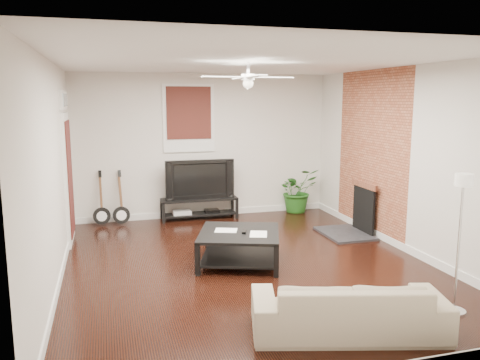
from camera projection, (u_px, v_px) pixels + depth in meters
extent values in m
cube|color=black|center=(248.00, 265.00, 6.79)|extent=(5.00, 6.00, 0.01)
cube|color=white|center=(248.00, 62.00, 6.32)|extent=(5.00, 6.00, 0.01)
cube|color=silver|center=(204.00, 146.00, 9.40)|extent=(5.00, 0.01, 2.80)
cube|color=silver|center=(359.00, 219.00, 3.71)|extent=(5.00, 0.01, 2.80)
cube|color=silver|center=(53.00, 174.00, 5.89)|extent=(0.01, 6.00, 2.80)
cube|color=silver|center=(407.00, 160.00, 7.22)|extent=(0.01, 6.00, 2.80)
cube|color=#984B31|center=(371.00, 153.00, 8.17)|extent=(0.02, 2.20, 2.80)
cube|color=black|center=(354.00, 208.00, 8.25)|extent=(0.80, 1.10, 0.92)
cube|color=#3F1C11|center=(189.00, 118.00, 9.20)|extent=(1.00, 0.06, 1.30)
cube|color=white|center=(68.00, 166.00, 7.73)|extent=(0.08, 1.00, 2.50)
cube|color=black|center=(199.00, 208.00, 9.35)|extent=(1.48, 0.39, 0.41)
imported|color=black|center=(199.00, 179.00, 9.27)|extent=(1.32, 0.17, 0.76)
cube|color=black|center=(239.00, 247.00, 6.81)|extent=(1.41, 1.41, 0.46)
imported|color=tan|center=(348.00, 306.00, 4.77)|extent=(2.03, 1.21, 0.55)
imported|color=#205C1A|center=(297.00, 190.00, 9.90)|extent=(0.94, 0.85, 0.91)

